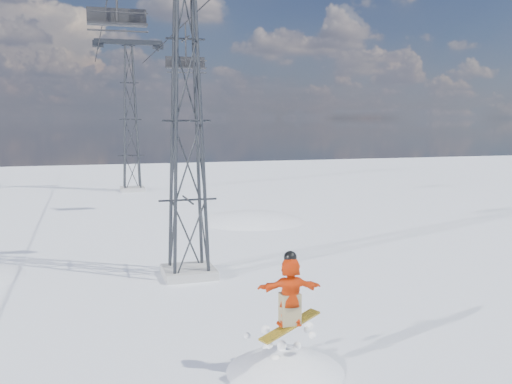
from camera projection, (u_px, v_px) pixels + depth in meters
ground at (217, 375)px, 12.48m from camera, size 120.00×120.00×0.00m
lift_tower_near at (187, 122)px, 19.60m from camera, size 5.20×1.80×11.43m
lift_tower_far at (131, 120)px, 43.35m from camera, size 5.20×1.80×11.43m
haul_cables at (148, 17)px, 29.84m from camera, size 4.46×51.00×0.06m
lift_chair_near at (117, 18)px, 18.99m from camera, size 1.96×0.56×2.43m
lift_chair_mid at (186, 64)px, 31.94m from camera, size 2.24×0.64×2.77m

